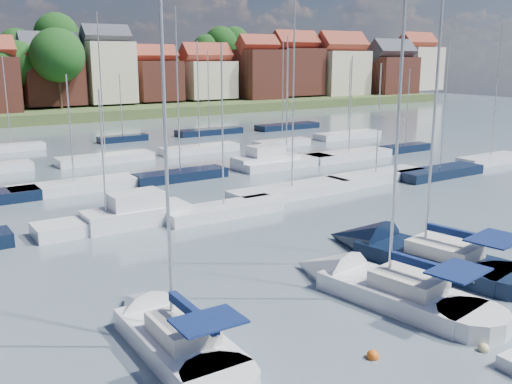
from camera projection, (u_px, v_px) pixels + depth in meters
ground at (111, 169)px, 57.33m from camera, size 260.00×260.00×0.00m
sailboat_left at (166, 332)px, 22.49m from camera, size 2.86×10.32×14.05m
sailboat_centre at (373, 287)px, 26.94m from camera, size 4.79×11.69×15.44m
sailboat_navy at (406, 253)px, 31.56m from camera, size 5.61×13.19×17.66m
buoy_c at (373, 358)px, 21.26m from camera, size 0.47×0.47×0.47m
buoy_d at (483, 351)px, 21.79m from camera, size 0.42×0.42×0.42m
buoy_e at (402, 251)px, 32.95m from camera, size 0.48×0.48×0.48m
marina_field at (147, 170)px, 54.32m from camera, size 79.62×41.41×15.93m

